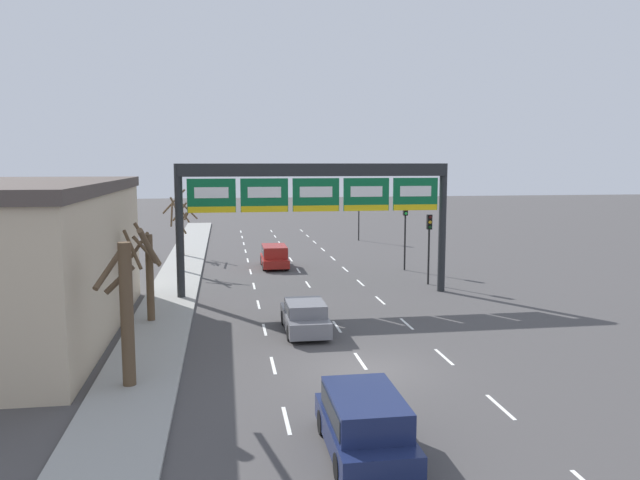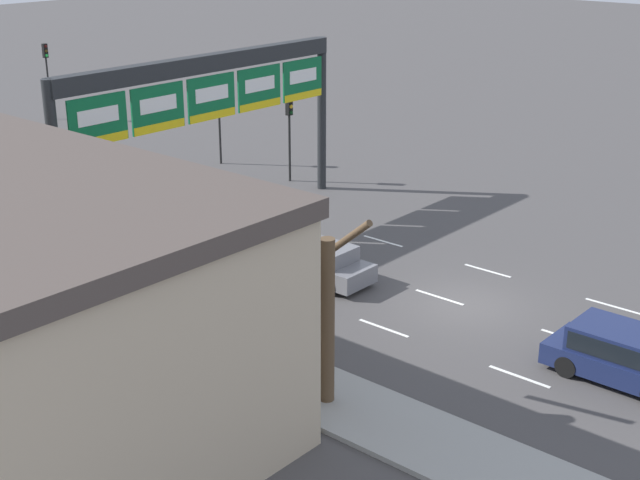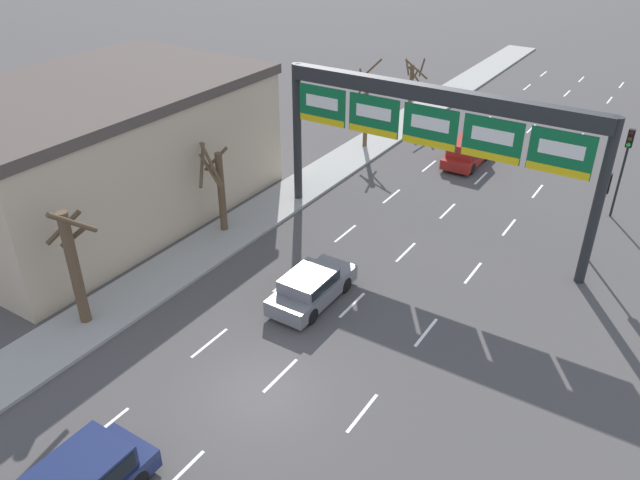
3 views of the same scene
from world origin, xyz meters
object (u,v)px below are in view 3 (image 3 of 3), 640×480
car_grey (311,286)px  suv_red (467,151)px  traffic_light_near_gantry (626,156)px  traffic_light_mid_block (603,199)px  sign_gantry (433,119)px  tree_bare_third (218,185)px  tree_bare_second (74,262)px  tree_bare_furthest (412,84)px  tree_bare_closest (366,105)px

car_grey → suv_red: bearing=89.9°
traffic_light_near_gantry → traffic_light_mid_block: (-0.00, -5.12, -0.28)m
sign_gantry → tree_bare_third: size_ratio=3.27×
tree_bare_third → suv_red: bearing=64.5°
traffic_light_mid_block → suv_red: bearing=139.4°
tree_bare_second → tree_bare_third: 8.52m
sign_gantry → traffic_light_near_gantry: 10.60m
car_grey → traffic_light_mid_block: traffic_light_mid_block is taller
tree_bare_furthest → traffic_light_near_gantry: bearing=-28.7°
sign_gantry → traffic_light_near_gantry: size_ratio=3.23×
sign_gantry → car_grey: sign_gantry is taller
traffic_light_mid_block → tree_bare_third: (-15.85, -7.08, -0.51)m
sign_gantry → traffic_light_mid_block: bearing=16.1°
suv_red → tree_bare_closest: bearing=-171.7°
sign_gantry → tree_bare_furthest: (-8.23, 15.75, -3.48)m
sign_gantry → tree_bare_furthest: 18.11m
sign_gantry → tree_bare_second: size_ratio=2.87×
traffic_light_mid_block → tree_bare_closest: (-15.45, 6.63, -0.24)m
sign_gantry → tree_bare_closest: sign_gantry is taller
tree_bare_third → tree_bare_furthest: 20.72m
traffic_light_near_gantry → car_grey: bearing=-121.1°
traffic_light_mid_block → tree_bare_closest: bearing=156.8°
sign_gantry → traffic_light_mid_block: size_ratio=3.54×
suv_red → traffic_light_mid_block: 11.87m
tree_bare_closest → tree_bare_third: bearing=-91.7°
sign_gantry → traffic_light_near_gantry: bearing=44.6°
suv_red → tree_bare_third: bearing=-115.5°
car_grey → sign_gantry: bearing=78.3°
car_grey → traffic_light_mid_block: 13.29m
tree_bare_second → car_grey: bearing=42.1°
traffic_light_near_gantry → traffic_light_mid_block: bearing=-90.0°
tree_bare_third → tree_bare_closest: bearing=88.3°
suv_red → tree_bare_second: bearing=-106.0°
tree_bare_second → tree_bare_third: (-0.35, 8.51, -0.25)m
car_grey → tree_bare_third: tree_bare_third is taller
car_grey → tree_bare_third: size_ratio=0.93×
tree_bare_closest → tree_bare_third: 13.72m
tree_bare_closest → tree_bare_second: tree_bare_closest is taller
tree_bare_closest → tree_bare_furthest: (-0.11, 7.01, -0.38)m
sign_gantry → car_grey: (-1.56, -7.51, -5.19)m
suv_red → tree_bare_closest: (-6.60, -0.96, 1.96)m
tree_bare_closest → tree_bare_third: tree_bare_closest is taller
sign_gantry → traffic_light_near_gantry: sign_gantry is taller
car_grey → traffic_light_mid_block: (8.88, 9.61, 2.33)m
traffic_light_near_gantry → tree_bare_second: bearing=-126.8°
traffic_light_mid_block → car_grey: bearing=-132.7°
sign_gantry → tree_bare_second: sign_gantry is taller
tree_bare_closest → tree_bare_third: (-0.40, -13.71, -0.27)m
sign_gantry → traffic_light_mid_block: sign_gantry is taller
traffic_light_near_gantry → tree_bare_second: tree_bare_second is taller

